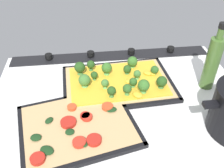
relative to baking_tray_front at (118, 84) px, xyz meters
The scene contains 7 objects.
ground_plane 8.88cm from the baking_tray_front, 89.06° to the left, with size 82.04×62.57×3.00cm, color white.
stove_control_panel 19.11cm from the baking_tray_front, 89.57° to the right, with size 78.76×7.00×2.60cm.
baking_tray_front is the anchor object (origin of this frame).
broccoli_pizza 1.80cm from the baking_tray_front, 136.77° to the left, with size 35.71×24.90×6.10cm.
baking_tray_back 22.77cm from the baking_tray_front, 52.47° to the left, with size 36.10×31.93×1.30cm.
veggie_pizza_back 23.10cm from the baking_tray_front, 52.91° to the left, with size 33.24×29.08×1.90cm.
oil_bottle 31.31cm from the baking_tray_front, behind, with size 4.52×4.52×22.83cm.
Camera 1 is at (9.86, 58.02, 51.96)cm, focal length 39.71 mm.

